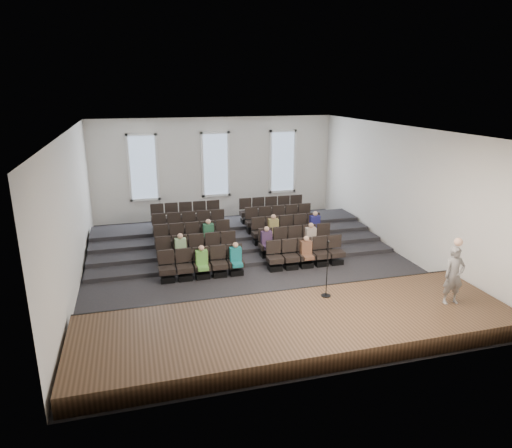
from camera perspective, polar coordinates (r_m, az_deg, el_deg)
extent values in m
plane|color=black|center=(17.02, -0.57, -5.27)|extent=(14.00, 14.00, 0.00)
cube|color=white|center=(15.84, -0.63, 11.78)|extent=(12.00, 14.00, 0.02)
cube|color=silver|center=(22.97, -5.09, 6.95)|extent=(12.00, 0.04, 5.00)
cube|color=silver|center=(9.95, 9.80, -6.45)|extent=(12.00, 0.04, 5.00)
cube|color=silver|center=(15.88, -22.12, 1.35)|extent=(0.04, 14.00, 5.00)
cube|color=silver|center=(18.67, 17.62, 3.96)|extent=(0.04, 14.00, 5.00)
cube|color=#4B3320|center=(12.52, 5.52, -12.64)|extent=(11.80, 3.60, 0.50)
cube|color=black|center=(14.00, 2.94, -9.24)|extent=(11.80, 0.06, 0.52)
cube|color=black|center=(19.11, -2.35, -2.54)|extent=(11.80, 4.80, 0.15)
cube|color=black|center=(19.57, -2.70, -1.84)|extent=(11.80, 3.75, 0.30)
cube|color=black|center=(20.03, -3.04, -1.18)|extent=(11.80, 2.70, 0.45)
cube|color=black|center=(20.50, -3.36, -0.54)|extent=(11.80, 1.65, 0.60)
cube|color=black|center=(15.97, -11.00, -6.73)|extent=(0.47, 0.43, 0.20)
cube|color=black|center=(15.85, -11.06, -5.70)|extent=(0.55, 0.50, 0.19)
cube|color=black|center=(15.90, -11.20, -4.05)|extent=(0.55, 0.08, 0.50)
cube|color=black|center=(16.02, -8.85, -6.55)|extent=(0.47, 0.43, 0.20)
cube|color=black|center=(15.90, -8.90, -5.52)|extent=(0.55, 0.50, 0.19)
cube|color=black|center=(15.95, -9.05, -3.88)|extent=(0.55, 0.08, 0.50)
cube|color=black|center=(16.08, -6.71, -6.36)|extent=(0.47, 0.43, 0.20)
cube|color=black|center=(15.97, -6.75, -5.33)|extent=(0.55, 0.50, 0.19)
cube|color=black|center=(16.01, -6.91, -3.70)|extent=(0.55, 0.08, 0.50)
cube|color=black|center=(16.17, -4.60, -6.16)|extent=(0.47, 0.43, 0.20)
cube|color=black|center=(16.05, -4.63, -5.14)|extent=(0.55, 0.50, 0.19)
cube|color=black|center=(16.10, -4.80, -3.51)|extent=(0.55, 0.08, 0.50)
cube|color=black|center=(16.28, -2.52, -5.95)|extent=(0.47, 0.43, 0.20)
cube|color=black|center=(16.17, -2.53, -4.94)|extent=(0.55, 0.50, 0.19)
cube|color=black|center=(16.21, -2.71, -3.33)|extent=(0.55, 0.08, 0.50)
cube|color=black|center=(16.64, 2.38, -5.45)|extent=(0.47, 0.43, 0.20)
cube|color=black|center=(16.52, 2.39, -4.45)|extent=(0.55, 0.50, 0.19)
cube|color=black|center=(16.57, 2.19, -2.88)|extent=(0.55, 0.08, 0.50)
cube|color=black|center=(16.82, 4.34, -5.23)|extent=(0.47, 0.43, 0.20)
cube|color=black|center=(16.70, 4.36, -4.25)|extent=(0.55, 0.50, 0.19)
cube|color=black|center=(16.75, 4.15, -2.69)|extent=(0.55, 0.08, 0.50)
cube|color=black|center=(17.01, 6.25, -5.02)|extent=(0.47, 0.43, 0.20)
cube|color=black|center=(16.90, 6.28, -4.04)|extent=(0.55, 0.50, 0.19)
cube|color=black|center=(16.95, 6.07, -2.50)|extent=(0.55, 0.08, 0.50)
cube|color=black|center=(17.23, 8.11, -4.80)|extent=(0.47, 0.43, 0.20)
cube|color=black|center=(17.12, 8.16, -3.84)|extent=(0.55, 0.50, 0.19)
cube|color=black|center=(17.17, 7.94, -2.32)|extent=(0.55, 0.08, 0.50)
cube|color=black|center=(17.47, 9.93, -4.59)|extent=(0.47, 0.43, 0.20)
cube|color=black|center=(17.36, 9.98, -3.63)|extent=(0.55, 0.50, 0.19)
cube|color=black|center=(17.40, 9.76, -2.14)|extent=(0.55, 0.08, 0.50)
cube|color=black|center=(16.89, -11.32, -4.88)|extent=(0.47, 0.43, 0.20)
cube|color=black|center=(16.78, -11.38, -3.89)|extent=(0.55, 0.50, 0.19)
cube|color=black|center=(16.84, -11.51, -2.34)|extent=(0.55, 0.08, 0.50)
cube|color=black|center=(16.93, -9.29, -4.71)|extent=(0.47, 0.43, 0.20)
cube|color=black|center=(16.82, -9.34, -3.73)|extent=(0.55, 0.50, 0.19)
cube|color=black|center=(16.88, -9.48, -2.18)|extent=(0.55, 0.08, 0.50)
cube|color=black|center=(16.99, -7.28, -4.54)|extent=(0.47, 0.43, 0.20)
cube|color=black|center=(16.88, -7.32, -3.56)|extent=(0.55, 0.50, 0.19)
cube|color=black|center=(16.94, -7.47, -2.02)|extent=(0.55, 0.08, 0.50)
cube|color=black|center=(17.08, -5.28, -4.37)|extent=(0.47, 0.43, 0.20)
cube|color=black|center=(16.97, -5.31, -3.39)|extent=(0.55, 0.50, 0.19)
cube|color=black|center=(17.03, -5.47, -1.86)|extent=(0.55, 0.08, 0.50)
cube|color=black|center=(17.18, -3.31, -4.19)|extent=(0.47, 0.43, 0.20)
cube|color=black|center=(17.07, -3.32, -3.21)|extent=(0.55, 0.50, 0.19)
cube|color=black|center=(17.13, -3.49, -1.69)|extent=(0.55, 0.08, 0.50)
cube|color=black|center=(17.51, 1.35, -3.75)|extent=(0.47, 0.43, 0.20)
cube|color=black|center=(17.41, 1.35, -2.79)|extent=(0.55, 0.50, 0.19)
cube|color=black|center=(17.47, 1.16, -1.30)|extent=(0.55, 0.08, 0.50)
cube|color=black|center=(17.69, 3.21, -3.56)|extent=(0.47, 0.43, 0.20)
cube|color=black|center=(17.58, 3.23, -2.61)|extent=(0.55, 0.50, 0.19)
cube|color=black|center=(17.64, 3.04, -1.14)|extent=(0.55, 0.08, 0.50)
cube|color=black|center=(17.88, 5.04, -3.38)|extent=(0.47, 0.43, 0.20)
cube|color=black|center=(17.77, 5.07, -2.44)|extent=(0.55, 0.50, 0.19)
cube|color=black|center=(17.83, 4.87, -0.98)|extent=(0.55, 0.08, 0.50)
cube|color=black|center=(18.08, 6.83, -3.19)|extent=(0.47, 0.43, 0.20)
cube|color=black|center=(17.98, 6.86, -2.26)|extent=(0.55, 0.50, 0.19)
cube|color=black|center=(18.04, 6.66, -0.82)|extent=(0.55, 0.08, 0.50)
cube|color=black|center=(18.31, 8.57, -3.01)|extent=(0.47, 0.43, 0.20)
cube|color=black|center=(18.21, 8.61, -2.09)|extent=(0.55, 0.50, 0.19)
cube|color=black|center=(18.26, 8.41, -0.67)|extent=(0.55, 0.08, 0.50)
cube|color=black|center=(17.82, -11.61, -3.22)|extent=(0.47, 0.42, 0.20)
cube|color=black|center=(17.72, -11.67, -2.28)|extent=(0.55, 0.50, 0.19)
cube|color=black|center=(17.79, -11.79, -0.82)|extent=(0.55, 0.08, 0.50)
cube|color=black|center=(17.86, -9.69, -3.07)|extent=(0.47, 0.42, 0.20)
cube|color=black|center=(17.76, -9.74, -2.13)|extent=(0.55, 0.50, 0.19)
cube|color=black|center=(17.83, -9.87, -0.67)|extent=(0.55, 0.08, 0.50)
cube|color=black|center=(17.92, -7.78, -2.91)|extent=(0.47, 0.42, 0.20)
cube|color=black|center=(17.82, -7.82, -1.97)|extent=(0.55, 0.50, 0.19)
cube|color=black|center=(17.89, -7.96, -0.52)|extent=(0.55, 0.08, 0.50)
cube|color=black|center=(18.00, -5.89, -2.75)|extent=(0.47, 0.42, 0.20)
cube|color=black|center=(17.90, -5.92, -1.82)|extent=(0.55, 0.50, 0.19)
cube|color=black|center=(17.97, -6.07, -0.37)|extent=(0.55, 0.08, 0.50)
cube|color=black|center=(18.10, -4.01, -2.59)|extent=(0.47, 0.42, 0.20)
cube|color=black|center=(18.00, -4.03, -1.66)|extent=(0.55, 0.50, 0.19)
cube|color=black|center=(18.07, -4.19, -0.23)|extent=(0.55, 0.08, 0.50)
cube|color=black|center=(18.41, 0.42, -2.21)|extent=(0.47, 0.42, 0.20)
cube|color=black|center=(18.32, 0.42, -1.29)|extent=(0.55, 0.50, 0.19)
cube|color=black|center=(18.39, 0.24, 0.12)|extent=(0.55, 0.08, 0.50)
cube|color=black|center=(18.58, 2.20, -2.05)|extent=(0.47, 0.42, 0.20)
cube|color=black|center=(18.48, 2.21, -1.14)|extent=(0.55, 0.50, 0.19)
cube|color=black|center=(18.55, 2.03, 0.26)|extent=(0.55, 0.08, 0.50)
cube|color=black|center=(18.76, 3.95, -1.89)|extent=(0.47, 0.42, 0.20)
cube|color=black|center=(18.66, 3.97, -0.99)|extent=(0.55, 0.50, 0.19)
cube|color=black|center=(18.73, 3.78, 0.40)|extent=(0.55, 0.08, 0.50)
cube|color=black|center=(18.96, 5.66, -1.73)|extent=(0.47, 0.42, 0.20)
cube|color=black|center=(18.86, 5.69, -0.84)|extent=(0.55, 0.50, 0.19)
cube|color=black|center=(18.93, 5.50, 0.53)|extent=(0.55, 0.08, 0.50)
cube|color=black|center=(19.17, 7.34, -1.57)|extent=(0.47, 0.42, 0.20)
cube|color=black|center=(19.08, 7.37, -0.69)|extent=(0.55, 0.50, 0.19)
cube|color=black|center=(19.14, 7.18, 0.66)|extent=(0.55, 0.08, 0.50)
cube|color=black|center=(18.76, -11.87, -1.73)|extent=(0.47, 0.42, 0.20)
cube|color=black|center=(18.67, -11.93, -0.83)|extent=(0.55, 0.50, 0.19)
cube|color=black|center=(18.75, -12.04, 0.55)|extent=(0.55, 0.08, 0.50)
cube|color=black|center=(18.80, -10.05, -1.59)|extent=(0.47, 0.42, 0.20)
cube|color=black|center=(18.71, -10.10, -0.69)|extent=(0.55, 0.50, 0.19)
cube|color=black|center=(18.79, -10.22, 0.69)|extent=(0.55, 0.08, 0.50)
cube|color=black|center=(18.86, -8.23, -1.44)|extent=(0.47, 0.42, 0.20)
cube|color=black|center=(18.76, -8.27, -0.54)|extent=(0.55, 0.50, 0.19)
cube|color=black|center=(18.85, -8.41, 0.83)|extent=(0.55, 0.08, 0.50)
cube|color=black|center=(18.93, -6.43, -1.30)|extent=(0.47, 0.42, 0.20)
cube|color=black|center=(18.84, -6.47, -0.40)|extent=(0.55, 0.50, 0.19)
cube|color=black|center=(18.92, -6.61, 0.96)|extent=(0.55, 0.08, 0.50)
cube|color=black|center=(19.03, -4.65, -1.16)|extent=(0.47, 0.42, 0.20)
cube|color=black|center=(18.93, -4.67, -0.26)|extent=(0.55, 0.50, 0.19)
cube|color=black|center=(19.02, -4.82, 1.10)|extent=(0.55, 0.08, 0.50)
cube|color=black|center=(19.33, -0.43, -0.81)|extent=(0.47, 0.42, 0.20)
cube|color=black|center=(19.24, -0.43, 0.07)|extent=(0.55, 0.50, 0.19)
cube|color=black|center=(19.32, -0.59, 1.41)|extent=(0.55, 0.08, 0.50)
cube|color=black|center=(19.48, 1.28, -0.67)|extent=(0.47, 0.42, 0.20)
cube|color=black|center=(19.39, 1.28, 0.20)|extent=(0.55, 0.50, 0.19)
cube|color=black|center=(19.48, 1.12, 1.53)|extent=(0.55, 0.08, 0.50)
cube|color=black|center=(19.66, 2.96, -0.53)|extent=(0.47, 0.42, 0.20)
cube|color=black|center=(19.57, 2.97, 0.33)|extent=(0.55, 0.50, 0.19)
cube|color=black|center=(19.65, 2.80, 1.65)|extent=(0.55, 0.08, 0.50)
cube|color=black|center=(19.85, 4.60, -0.40)|extent=(0.47, 0.42, 0.20)
cube|color=black|center=(19.76, 4.62, 0.46)|extent=(0.55, 0.50, 0.19)
cube|color=black|center=(19.84, 4.45, 1.76)|extent=(0.55, 0.08, 0.50)
cube|color=black|center=(20.05, 6.22, -0.26)|extent=(0.47, 0.42, 0.20)
cube|color=black|center=(19.96, 6.24, 0.59)|extent=(0.55, 0.50, 0.19)
cube|color=black|center=(20.04, 6.06, 1.88)|extent=(0.55, 0.08, 0.50)
cube|color=black|center=(19.72, -12.10, -0.38)|extent=(0.47, 0.42, 0.20)
cube|color=black|center=(19.63, -12.16, 0.48)|extent=(0.55, 0.50, 0.19)
cube|color=black|center=(19.73, -12.27, 1.79)|extent=(0.55, 0.08, 0.50)
cube|color=black|center=(19.75, -10.37, -0.25)|extent=(0.47, 0.42, 0.20)
cube|color=black|center=(19.67, -10.42, 0.61)|extent=(0.55, 0.50, 0.19)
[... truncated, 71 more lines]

